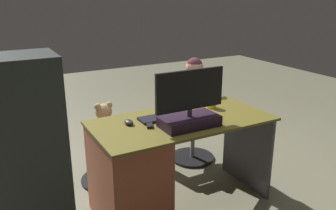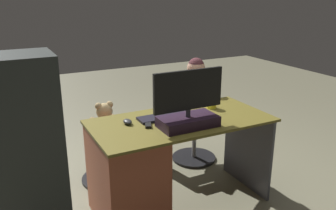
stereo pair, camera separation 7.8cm
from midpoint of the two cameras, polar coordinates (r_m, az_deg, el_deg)
The scene contains 12 objects.
ground_plane at distance 3.32m, azimuth -0.02°, elevation -12.83°, with size 10.00×10.00×0.00m, color #716E56.
desk at distance 2.75m, azimuth -4.12°, elevation -10.52°, with size 1.40×0.69×0.75m.
monitor at distance 2.58m, azimuth 4.10°, elevation -0.85°, with size 0.55×0.23×0.42m.
keyboard at distance 2.78m, azimuth 0.18°, elevation -1.89°, with size 0.42×0.14×0.02m, color black.
computer_mouse at distance 2.67m, azimuth -5.69°, elevation -2.69°, with size 0.06×0.10×0.04m, color #282829.
cup at distance 3.03m, azimuth 7.74°, elevation 0.39°, with size 0.08×0.08×0.10m, color yellow.
tv_remote at distance 2.64m, azimuth -2.40°, elevation -3.04°, with size 0.04×0.15×0.02m, color black.
office_chair_teddy at distance 3.35m, azimuth -9.11°, elevation -8.17°, with size 0.49×0.49×0.43m.
teddy_bear at distance 3.23m, azimuth -9.47°, elevation -2.65°, with size 0.24×0.24×0.34m.
visitor_chair at distance 3.71m, azimuth 4.85°, elevation -5.10°, with size 0.46×0.46×0.43m.
person at distance 3.53m, azimuth 3.71°, elevation 0.17°, with size 0.55×0.47×1.08m.
equipment_rack at distance 2.37m, azimuth -20.92°, elevation -8.86°, with size 0.44×0.36×1.36m, color #262B29.
Camera 2 is at (1.26, 2.56, 1.70)m, focal length 37.97 mm.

